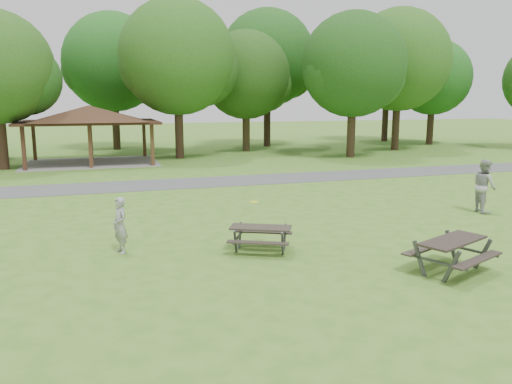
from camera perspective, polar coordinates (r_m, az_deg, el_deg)
The scene contains 16 objects.
ground at distance 11.82m, azimuth 1.31°, elevation -9.89°, with size 160.00×160.00×0.00m, color #457621.
asphalt_path at distance 25.07m, azimuth -9.18°, elevation 0.95°, with size 120.00×3.20×0.02m, color #4C4C4F.
pavilion at distance 34.48m, azimuth -18.55°, elevation 8.22°, with size 8.60×7.01×3.76m.
tree_row_e at distance 36.05m, azimuth -8.84°, elevation 14.63°, with size 8.40×8.00×11.02m.
tree_row_f at distance 40.75m, azimuth -1.04°, elevation 12.93°, with size 7.35×7.00×9.55m.
tree_row_g at distance 37.08m, azimuth 11.17°, elevation 13.74°, with size 7.77×7.40×10.25m.
tree_row_h at distance 43.21m, azimuth 16.11°, elevation 13.97°, with size 8.61×8.20×11.37m.
tree_row_i at distance 49.45m, azimuth 19.65°, elevation 11.99°, with size 7.14×6.80×9.52m.
tree_deep_b at distance 43.61m, azimuth -15.90°, elevation 13.76°, with size 8.40×8.00×11.13m.
tree_deep_c at distance 45.10m, azimuth 1.42°, elevation 14.74°, with size 8.82×8.40×11.90m.
tree_deep_d at distance 52.08m, azimuth 14.87°, elevation 13.37°, with size 8.40×8.00×11.27m.
picnic_table_middle at distance 13.71m, azimuth 0.53°, elevation -4.66°, with size 2.07×1.92×0.72m.
picnic_table_far at distance 12.95m, azimuth 21.51°, elevation -5.91°, with size 2.39×2.18×0.84m.
frisbee_in_flight at distance 14.90m, azimuth -0.26°, elevation -1.15°, with size 0.31×0.31×0.02m.
frisbee_thrower at distance 14.01m, azimuth -15.28°, elevation -3.70°, with size 0.56×0.37×1.54m, color #959597.
frisbee_catcher at distance 20.22m, azimuth 24.63°, elevation 0.64°, with size 0.96×0.75×1.97m, color #A0A0A3.
Camera 1 is at (-3.63, -10.47, 4.12)m, focal length 35.00 mm.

